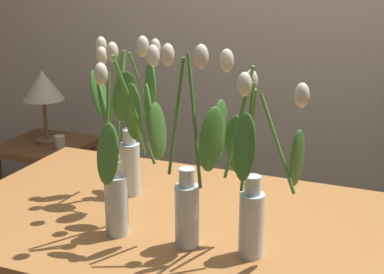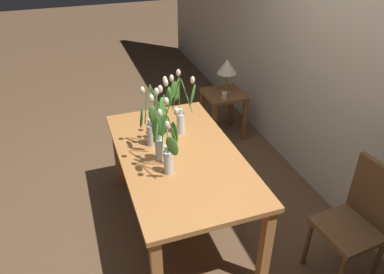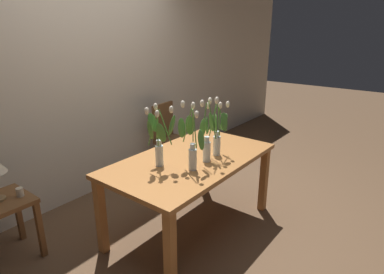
{
  "view_description": "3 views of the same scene",
  "coord_description": "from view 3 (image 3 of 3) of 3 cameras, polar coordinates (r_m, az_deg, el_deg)",
  "views": [
    {
      "loc": [
        0.58,
        -1.47,
        1.51
      ],
      "look_at": [
        -0.02,
        -0.04,
        1.02
      ],
      "focal_mm": 53.02,
      "sensor_mm": 36.0,
      "label": 1
    },
    {
      "loc": [
        2.28,
        -0.69,
        2.36
      ],
      "look_at": [
        0.09,
        0.07,
        0.93
      ],
      "focal_mm": 34.88,
      "sensor_mm": 36.0,
      "label": 2
    },
    {
      "loc": [
        -2.12,
        -1.66,
        1.86
      ],
      "look_at": [
        -0.09,
        -0.08,
        0.98
      ],
      "focal_mm": 29.99,
      "sensor_mm": 36.0,
      "label": 3
    }
  ],
  "objects": [
    {
      "name": "pillar_candle",
      "position": [
        3.0,
        -28.29,
        -8.62
      ],
      "size": [
        0.06,
        0.06,
        0.07
      ],
      "primitive_type": "cylinder",
      "color": "beige",
      "rests_on": "side_table"
    },
    {
      "name": "tulip_vase_3",
      "position": [
        2.62,
        -0.03,
        -1.42
      ],
      "size": [
        0.15,
        0.24,
        0.56
      ],
      "color": "silver",
      "rests_on": "dining_table"
    },
    {
      "name": "tulip_vase_1",
      "position": [
        2.77,
        2.79,
        -0.76
      ],
      "size": [
        0.22,
        0.12,
        0.57
      ],
      "color": "silver",
      "rests_on": "dining_table"
    },
    {
      "name": "room_wall_rear",
      "position": [
        3.78,
        -17.87,
        10.25
      ],
      "size": [
        9.0,
        0.1,
        2.7
      ],
      "primitive_type": "cube",
      "color": "beige",
      "rests_on": "ground"
    },
    {
      "name": "tulip_vase_0",
      "position": [
        2.91,
        4.41,
        0.87
      ],
      "size": [
        0.25,
        0.21,
        0.55
      ],
      "color": "silver",
      "rests_on": "dining_table"
    },
    {
      "name": "ground_plane",
      "position": [
        3.27,
        -0.16,
        -15.77
      ],
      "size": [
        18.0,
        18.0,
        0.0
      ],
      "primitive_type": "plane",
      "color": "brown"
    },
    {
      "name": "tulip_vase_2",
      "position": [
        2.67,
        -5.9,
        -0.49
      ],
      "size": [
        0.24,
        0.29,
        0.54
      ],
      "color": "silver",
      "rests_on": "dining_table"
    },
    {
      "name": "side_table",
      "position": [
        3.08,
        -30.7,
        -11.63
      ],
      "size": [
        0.44,
        0.44,
        0.55
      ],
      "color": "brown",
      "rests_on": "ground"
    },
    {
      "name": "dining_table",
      "position": [
        2.95,
        -0.17,
        -5.34
      ],
      "size": [
        1.6,
        0.9,
        0.74
      ],
      "color": "#B7753D",
      "rests_on": "ground"
    },
    {
      "name": "dining_chair",
      "position": [
        4.23,
        -4.02,
        0.43
      ],
      "size": [
        0.43,
        0.43,
        0.93
      ],
      "color": "brown",
      "rests_on": "ground"
    }
  ]
}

